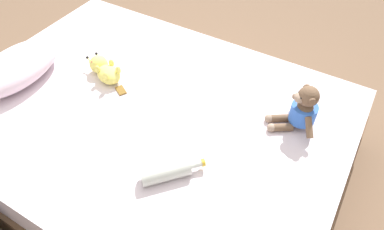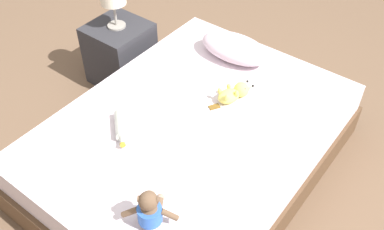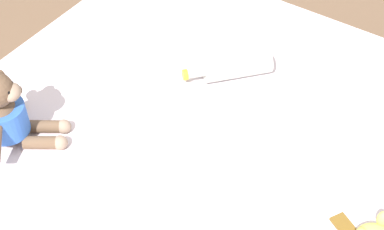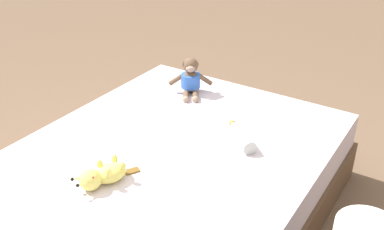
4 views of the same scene
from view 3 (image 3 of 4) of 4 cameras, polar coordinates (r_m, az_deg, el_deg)
name	(u,v)px [view 3 (image 3 of 4)]	position (r m, az deg, el deg)	size (l,w,h in m)	color
plush_monkey	(7,114)	(1.65, -17.42, 0.05)	(0.26, 0.25, 0.24)	brown
glass_bottle	(235,66)	(1.81, 4.19, 4.71)	(0.24, 0.22, 0.07)	#B7BCB2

